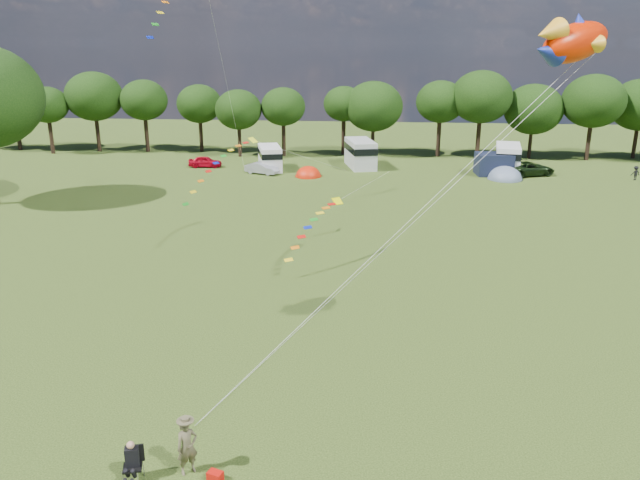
# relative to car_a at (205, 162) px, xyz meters

# --- Properties ---
(ground_plane) EXTENTS (180.00, 180.00, 0.00)m
(ground_plane) POSITION_rel_car_a_xyz_m (16.69, -46.10, -0.62)
(ground_plane) COLOR black
(ground_plane) RESTS_ON ground
(tree_line) EXTENTS (102.98, 10.98, 10.27)m
(tree_line) POSITION_rel_car_a_xyz_m (21.99, 8.89, 5.73)
(tree_line) COLOR black
(tree_line) RESTS_ON ground
(car_a) EXTENTS (3.81, 1.69, 1.24)m
(car_a) POSITION_rel_car_a_xyz_m (0.00, 0.00, 0.00)
(car_a) COLOR #BD061A
(car_a) RESTS_ON ground
(car_b) EXTENTS (3.64, 2.37, 1.20)m
(car_b) POSITION_rel_car_a_xyz_m (6.99, -3.05, -0.02)
(car_b) COLOR #9B9CA3
(car_b) RESTS_ON ground
(car_d) EXTENTS (5.80, 4.18, 1.44)m
(car_d) POSITION_rel_car_a_xyz_m (34.97, -1.08, 0.10)
(car_d) COLOR black
(car_d) RESTS_ON ground
(campervan_b) EXTENTS (3.54, 5.58, 2.54)m
(campervan_b) POSITION_rel_car_a_xyz_m (7.40, -0.48, 0.74)
(campervan_b) COLOR white
(campervan_b) RESTS_ON ground
(campervan_c) EXTENTS (3.98, 6.55, 2.99)m
(campervan_c) POSITION_rel_car_a_xyz_m (17.18, 1.95, 0.99)
(campervan_c) COLOR #B9B9BB
(campervan_c) RESTS_ON ground
(campervan_d) EXTENTS (3.38, 6.19, 2.88)m
(campervan_d) POSITION_rel_car_a_xyz_m (32.99, 0.81, 0.93)
(campervan_d) COLOR silver
(campervan_d) RESTS_ON ground
(tent_orange) EXTENTS (2.70, 2.96, 2.11)m
(tent_orange) POSITION_rel_car_a_xyz_m (12.02, -3.87, -0.60)
(tent_orange) COLOR red
(tent_orange) RESTS_ON ground
(tent_greyblue) EXTENTS (3.52, 3.85, 2.62)m
(tent_greyblue) POSITION_rel_car_a_xyz_m (32.11, -3.22, -0.60)
(tent_greyblue) COLOR slate
(tent_greyblue) RESTS_ON ground
(awning_navy) EXTENTS (3.82, 3.20, 2.24)m
(awning_navy) POSITION_rel_car_a_xyz_m (31.27, -1.00, 0.50)
(awning_navy) COLOR black
(awning_navy) RESTS_ON ground
(kite_flyer) EXTENTS (0.83, 0.78, 1.90)m
(kite_flyer) POSITION_rel_car_a_xyz_m (13.69, -50.71, 0.33)
(kite_flyer) COLOR brown
(kite_flyer) RESTS_ON ground
(camp_chair) EXTENTS (0.72, 0.73, 1.44)m
(camp_chair) POSITION_rel_car_a_xyz_m (12.09, -51.23, 0.24)
(camp_chair) COLOR #99999E
(camp_chair) RESTS_ON ground
(kite_bag) EXTENTS (0.54, 0.44, 0.33)m
(kite_bag) POSITION_rel_car_a_xyz_m (14.66, -51.05, -0.45)
(kite_bag) COLOR #BA1008
(kite_bag) RESTS_ON ground
(fish_kite) EXTENTS (3.57, 3.09, 2.01)m
(fish_kite) POSITION_rel_car_a_xyz_m (25.94, -43.91, 12.65)
(fish_kite) COLOR red
(fish_kite) RESTS_ON ground
(streamer_kite_b) EXTENTS (4.15, 4.65, 3.77)m
(streamer_kite_b) POSITION_rel_car_a_xyz_m (9.36, -27.35, 5.27)
(streamer_kite_b) COLOR #EFF821
(streamer_kite_b) RESTS_ON ground
(streamer_kite_c) EXTENTS (3.18, 4.94, 2.80)m
(streamer_kite_c) POSITION_rel_car_a_xyz_m (15.82, -30.54, 2.30)
(streamer_kite_c) COLOR #E4E003
(streamer_kite_c) RESTS_ON ground
(walker_b) EXTENTS (1.02, 0.68, 1.45)m
(walker_b) POSITION_rel_car_a_xyz_m (45.08, -2.39, 0.11)
(walker_b) COLOR black
(walker_b) RESTS_ON ground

